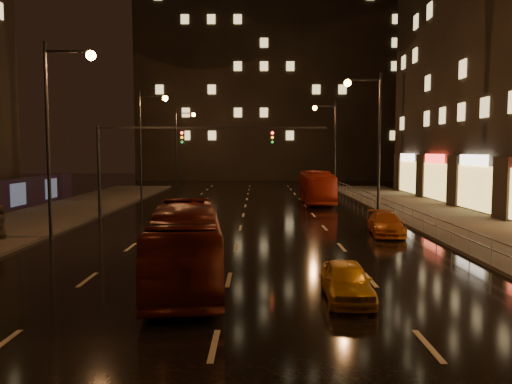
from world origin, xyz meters
TOP-DOWN VIEW (x-y plane):
  - ground at (0.00, 20.00)m, footprint 140.00×140.00m
  - sidewalk_left at (-13.50, 15.00)m, footprint 7.00×70.00m
  - sidewalk_right at (13.50, 15.00)m, footprint 7.00×70.00m
  - building_distant at (4.00, 72.00)m, footprint 44.00×16.00m
  - traffic_signal at (-5.06, 20.00)m, footprint 15.31×0.32m
  - railing_right at (10.20, 18.00)m, footprint 0.05×56.00m
  - bus_red at (-1.50, 3.83)m, footprint 3.33×9.69m
  - bus_curb at (6.21, 30.67)m, footprint 2.50×10.09m
  - taxi_near at (3.73, 1.61)m, footprint 1.45×3.47m
  - taxi_far at (8.00, 13.56)m, footprint 2.06×4.26m
  - pedestrian_c at (-11.88, 11.43)m, footprint 0.81×0.97m

SIDE VIEW (x-z plane):
  - ground at x=0.00m, z-range 0.00..0.00m
  - sidewalk_left at x=-13.50m, z-range 0.00..0.15m
  - sidewalk_right at x=13.50m, z-range 0.00..0.15m
  - taxi_near at x=3.73m, z-range 0.00..1.17m
  - taxi_far at x=8.00m, z-range 0.00..1.20m
  - railing_right at x=10.20m, z-range 0.40..1.40m
  - pedestrian_c at x=-11.88m, z-range 0.15..1.86m
  - bus_red at x=-1.50m, z-range 0.00..2.65m
  - bus_curb at x=6.21m, z-range 0.00..2.80m
  - traffic_signal at x=-5.06m, z-range 1.64..7.84m
  - building_distant at x=4.00m, z-range 0.00..36.00m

